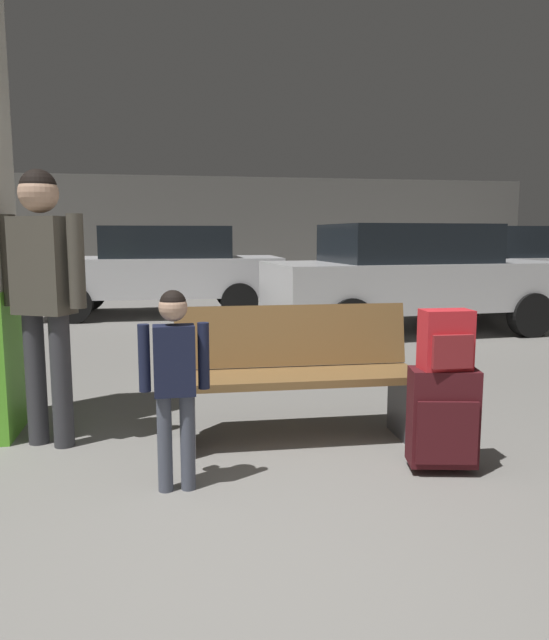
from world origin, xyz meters
The scene contains 10 objects.
ground_plane centered at (0.00, 4.00, -0.05)m, with size 18.00×18.00×0.10m, color gray.
garage_back_wall centered at (0.00, 12.86, 1.40)m, with size 18.00×0.12×2.80m, color slate.
bench centered at (0.43, 1.57, 0.44)m, with size 1.61×0.56×0.89m.
suitcase centered at (1.13, 0.87, 0.32)m, with size 0.41×0.29×0.60m.
backpack_bright centered at (1.13, 0.87, 0.77)m, with size 0.29×0.20×0.34m.
child centered at (-0.38, 0.88, 0.66)m, with size 0.37×0.21×1.08m.
adult centered at (-1.18, 1.74, 1.09)m, with size 0.55×0.35×1.76m.
parked_car_near centered at (2.98, 5.70, 0.81)m, with size 4.23×2.06×1.51m.
parked_car_far centered at (-0.51, 8.19, 0.81)m, with size 4.13×1.87×1.51m.
parked_car_side centered at (5.16, 7.41, 0.81)m, with size 4.15×1.90×1.51m.
Camera 1 is at (-0.40, -2.22, 1.36)m, focal length 33.56 mm.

